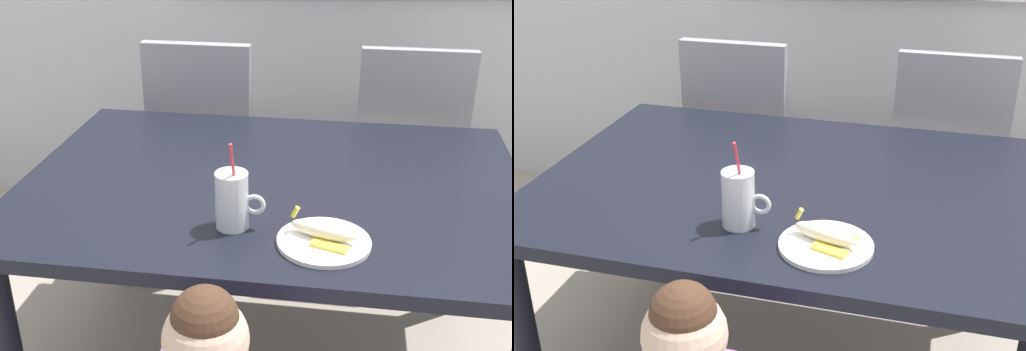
# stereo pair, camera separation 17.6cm
# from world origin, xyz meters

# --- Properties ---
(dining_table) EXTENTS (1.47, 1.06, 0.71)m
(dining_table) POSITION_xyz_m (0.00, 0.00, 0.63)
(dining_table) COLOR black
(dining_table) RESTS_ON ground
(dining_chair_left) EXTENTS (0.44, 0.44, 0.96)m
(dining_chair_left) POSITION_xyz_m (-0.37, 0.74, 0.54)
(dining_chair_left) COLOR gray
(dining_chair_left) RESTS_ON ground
(dining_chair_right) EXTENTS (0.44, 0.44, 0.96)m
(dining_chair_right) POSITION_xyz_m (0.45, 0.77, 0.54)
(dining_chair_right) COLOR gray
(dining_chair_right) RESTS_ON ground
(milk_cup) EXTENTS (0.13, 0.09, 0.25)m
(milk_cup) POSITION_xyz_m (-0.06, -0.29, 0.78)
(milk_cup) COLOR silver
(milk_cup) RESTS_ON dining_table
(snack_plate) EXTENTS (0.23, 0.23, 0.01)m
(snack_plate) POSITION_xyz_m (0.17, -0.34, 0.72)
(snack_plate) COLOR white
(snack_plate) RESTS_ON dining_table
(peeled_banana) EXTENTS (0.18, 0.13, 0.07)m
(peeled_banana) POSITION_xyz_m (0.17, -0.33, 0.75)
(peeled_banana) COLOR #F4EAC6
(peeled_banana) RESTS_ON snack_plate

